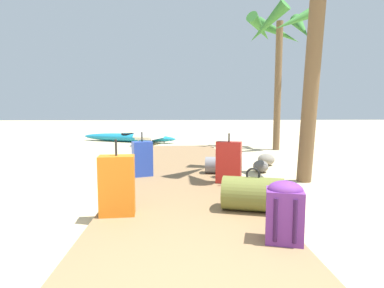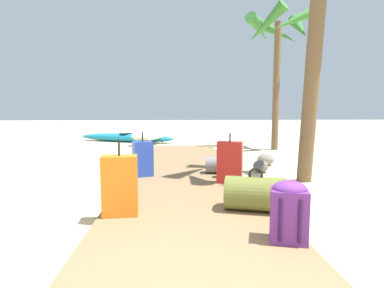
# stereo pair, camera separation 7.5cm
# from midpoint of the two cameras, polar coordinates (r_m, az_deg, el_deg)

# --- Properties ---
(ground_plane) EXTENTS (60.00, 60.00, 0.00)m
(ground_plane) POSITION_cam_midpoint_polar(r_m,az_deg,el_deg) (5.25, -1.74, -7.51)
(ground_plane) COLOR #D1BA8C
(boardwalk) EXTENTS (2.01, 8.42, 0.08)m
(boardwalk) POSITION_cam_midpoint_polar(r_m,az_deg,el_deg) (6.06, -1.96, -5.25)
(boardwalk) COLOR olive
(boardwalk) RESTS_ON ground
(suitcase_orange) EXTENTS (0.40, 0.26, 0.84)m
(suitcase_orange) POSITION_cam_midpoint_polar(r_m,az_deg,el_deg) (3.64, -13.27, -7.21)
(suitcase_orange) COLOR orange
(suitcase_orange) RESTS_ON boardwalk
(suitcase_blue) EXTENTS (0.39, 0.32, 0.77)m
(suitcase_blue) POSITION_cam_midpoint_polar(r_m,az_deg,el_deg) (5.65, -9.12, -2.62)
(suitcase_blue) COLOR #2847B7
(suitcase_blue) RESTS_ON boardwalk
(duffel_bag_grey) EXTENTS (0.69, 0.39, 0.41)m
(duffel_bag_grey) POSITION_cam_midpoint_polar(r_m,az_deg,el_deg) (5.88, 5.28, -3.74)
(duffel_bag_grey) COLOR slate
(duffel_bag_grey) RESTS_ON boardwalk
(duffel_bag_olive) EXTENTS (0.77, 0.56, 0.50)m
(duffel_bag_olive) POSITION_cam_midpoint_polar(r_m,az_deg,el_deg) (3.81, 10.62, -8.67)
(duffel_bag_olive) COLOR olive
(duffel_bag_olive) RESTS_ON boardwalk
(backpack_purple) EXTENTS (0.37, 0.33, 0.55)m
(backpack_purple) POSITION_cam_midpoint_polar(r_m,az_deg,el_deg) (2.99, 16.16, -11.14)
(backpack_purple) COLOR #6B2D84
(backpack_purple) RESTS_ON boardwalk
(suitcase_red) EXTENTS (0.42, 0.28, 0.79)m
(suitcase_red) POSITION_cam_midpoint_polar(r_m,az_deg,el_deg) (5.09, 6.29, -3.27)
(suitcase_red) COLOR red
(suitcase_red) RESTS_ON boardwalk
(palm_tree_far_right) EXTENTS (2.14, 2.24, 4.17)m
(palm_tree_far_right) POSITION_cam_midpoint_polar(r_m,az_deg,el_deg) (10.29, 15.05, 18.13)
(palm_tree_far_right) COLOR brown
(palm_tree_far_right) RESTS_ON ground
(lounge_chair) EXTENTS (1.09, 1.65, 0.79)m
(lounge_chair) POSITION_cam_midpoint_polar(r_m,az_deg,el_deg) (11.18, -7.97, 1.49)
(lounge_chair) COLOR white
(lounge_chair) RESTS_ON ground
(kayak) EXTENTS (3.87, 2.06, 0.33)m
(kayak) POSITION_cam_midpoint_polar(r_m,az_deg,el_deg) (12.40, -11.84, 1.12)
(kayak) COLOR teal
(kayak) RESTS_ON ground
(rock_right_far) EXTENTS (0.51, 0.51, 0.26)m
(rock_right_far) POSITION_cam_midpoint_polar(r_m,az_deg,el_deg) (7.32, 12.66, -2.68)
(rock_right_far) COLOR gray
(rock_right_far) RESTS_ON ground
(rock_right_mid) EXTENTS (0.32, 0.42, 0.23)m
(rock_right_mid) POSITION_cam_midpoint_polar(r_m,az_deg,el_deg) (6.52, 11.77, -3.86)
(rock_right_mid) COLOR slate
(rock_right_mid) RESTS_ON ground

